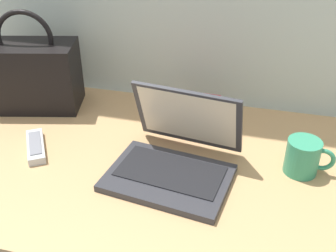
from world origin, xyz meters
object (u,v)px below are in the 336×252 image
at_px(coffee_mug, 304,157).
at_px(remote_control_near, 36,146).
at_px(laptop, 175,156).
at_px(handbag, 32,74).
at_px(book_stack, 189,113).

xyz_separation_m(coffee_mug, remote_control_near, (-0.74, -0.09, -0.04)).
xyz_separation_m(laptop, handbag, (-0.54, 0.23, 0.07)).
relative_size(coffee_mug, book_stack, 0.55).
relative_size(laptop, remote_control_near, 2.13).
bearing_deg(remote_control_near, coffee_mug, 6.67).
distance_m(laptop, handbag, 0.60).
bearing_deg(coffee_mug, handbag, 169.95).
bearing_deg(remote_control_near, laptop, 1.35).
height_order(handbag, book_stack, handbag).
xyz_separation_m(laptop, remote_control_near, (-0.41, -0.01, -0.03)).
relative_size(remote_control_near, handbag, 0.48).
bearing_deg(handbag, laptop, -22.96).
bearing_deg(laptop, coffee_mug, 13.20).
relative_size(handbag, book_stack, 1.45).
height_order(laptop, book_stack, laptop).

